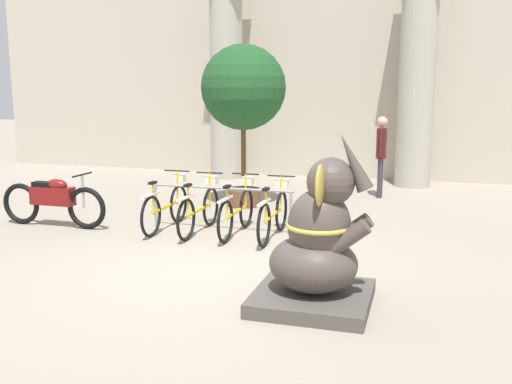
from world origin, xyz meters
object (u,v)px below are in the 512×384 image
object	(u,v)px
bicycle_1	(200,209)
elephant_statue	(318,248)
bicycle_2	(237,211)
bicycle_3	(274,214)
person_pedestrian	(381,149)
bicycle_0	(166,206)
potted_tree	(243,91)
motorcycle	(53,200)

from	to	relation	value
bicycle_1	elephant_statue	size ratio (longest dim) A/B	0.90
bicycle_2	bicycle_3	world-z (taller)	same
elephant_statue	person_pedestrian	distance (m)	6.77
bicycle_0	bicycle_2	distance (m)	1.29
bicycle_0	bicycle_1	xyz separation A→B (m)	(0.64, -0.05, 0.00)
bicycle_0	bicycle_3	distance (m)	1.93
elephant_statue	bicycle_1	bearing A→B (deg)	133.09
bicycle_0	potted_tree	xyz separation A→B (m)	(0.66, 2.28, 1.94)
bicycle_2	bicycle_3	distance (m)	0.65
bicycle_1	potted_tree	xyz separation A→B (m)	(0.02, 2.34, 1.94)
bicycle_2	person_pedestrian	size ratio (longest dim) A/B	0.99
bicycle_3	elephant_statue	distance (m)	2.96
potted_tree	bicycle_1	bearing A→B (deg)	-90.48
bicycle_2	elephant_statue	xyz separation A→B (m)	(1.86, -2.73, 0.26)
person_pedestrian	potted_tree	size ratio (longest dim) A/B	0.55
bicycle_2	bicycle_1	bearing A→B (deg)	-175.35
bicycle_3	person_pedestrian	distance (m)	4.35
motorcycle	person_pedestrian	bearing A→B (deg)	40.05
bicycle_0	motorcycle	xyz separation A→B (m)	(-1.97, -0.41, 0.07)
bicycle_0	person_pedestrian	size ratio (longest dim) A/B	0.99
potted_tree	motorcycle	bearing A→B (deg)	-134.39
bicycle_1	potted_tree	world-z (taller)	potted_tree
motorcycle	potted_tree	bearing A→B (deg)	45.61
bicycle_0	motorcycle	size ratio (longest dim) A/B	0.85
bicycle_2	motorcycle	bearing A→B (deg)	-172.89
elephant_statue	potted_tree	bearing A→B (deg)	116.37
bicycle_1	person_pedestrian	world-z (taller)	person_pedestrian
bicycle_1	bicycle_2	size ratio (longest dim) A/B	1.00
bicycle_1	bicycle_2	world-z (taller)	same
motorcycle	person_pedestrian	world-z (taller)	person_pedestrian
bicycle_1	motorcycle	bearing A→B (deg)	-172.29
bicycle_1	person_pedestrian	xyz separation A→B (m)	(2.65, 4.07, 0.68)
bicycle_2	potted_tree	world-z (taller)	potted_tree
bicycle_0	elephant_statue	size ratio (longest dim) A/B	0.90
bicycle_1	potted_tree	distance (m)	3.04
bicycle_1	elephant_statue	distance (m)	3.68
bicycle_0	person_pedestrian	world-z (taller)	person_pedestrian
bicycle_0	elephant_statue	xyz separation A→B (m)	(3.15, -2.73, 0.26)
bicycle_0	potted_tree	world-z (taller)	potted_tree
bicycle_3	bicycle_0	bearing A→B (deg)	178.49
elephant_statue	potted_tree	xyz separation A→B (m)	(-2.49, 5.02, 1.67)
bicycle_1	person_pedestrian	size ratio (longest dim) A/B	0.99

